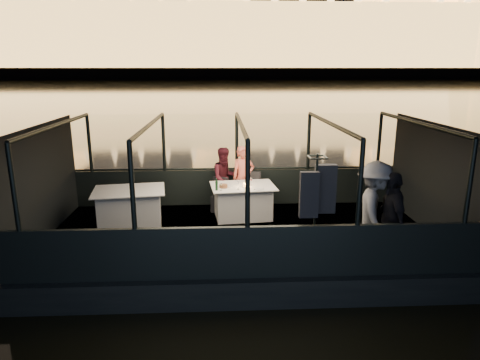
{
  "coord_description": "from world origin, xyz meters",
  "views": [
    {
      "loc": [
        -0.44,
        -8.46,
        3.88
      ],
      "look_at": [
        0.0,
        0.4,
        1.55
      ],
      "focal_mm": 32.0,
      "sensor_mm": 36.0,
      "label": 1
    }
  ],
  "objects_px": {
    "dining_table_central": "(243,201)",
    "chair_port_right": "(252,193)",
    "coat_stand": "(315,218)",
    "chair_port_left": "(221,193)",
    "passenger_stripe": "(374,213)",
    "person_woman_coral": "(243,178)",
    "wine_bottle": "(217,184)",
    "person_man_maroon": "(225,179)",
    "passenger_dark": "(391,217)",
    "dining_table_aft": "(130,208)"
  },
  "relations": [
    {
      "from": "passenger_dark",
      "to": "passenger_stripe",
      "type": "bearing_deg",
      "value": -132.09
    },
    {
      "from": "chair_port_right",
      "to": "person_woman_coral",
      "type": "bearing_deg",
      "value": 146.76
    },
    {
      "from": "dining_table_aft",
      "to": "wine_bottle",
      "type": "xyz_separation_m",
      "value": [
        1.91,
        0.03,
        0.53
      ]
    },
    {
      "from": "person_man_maroon",
      "to": "coat_stand",
      "type": "bearing_deg",
      "value": -88.65
    },
    {
      "from": "passenger_dark",
      "to": "wine_bottle",
      "type": "bearing_deg",
      "value": -122.91
    },
    {
      "from": "person_woman_coral",
      "to": "person_man_maroon",
      "type": "distance_m",
      "value": 0.45
    },
    {
      "from": "dining_table_aft",
      "to": "chair_port_right",
      "type": "xyz_separation_m",
      "value": [
        2.77,
        0.84,
        0.06
      ]
    },
    {
      "from": "chair_port_left",
      "to": "coat_stand",
      "type": "height_order",
      "value": "coat_stand"
    },
    {
      "from": "person_man_maroon",
      "to": "wine_bottle",
      "type": "height_order",
      "value": "person_man_maroon"
    },
    {
      "from": "dining_table_central",
      "to": "passenger_dark",
      "type": "distance_m",
      "value": 3.55
    },
    {
      "from": "dining_table_central",
      "to": "person_woman_coral",
      "type": "height_order",
      "value": "person_woman_coral"
    },
    {
      "from": "chair_port_right",
      "to": "passenger_stripe",
      "type": "height_order",
      "value": "passenger_stripe"
    },
    {
      "from": "passenger_dark",
      "to": "coat_stand",
      "type": "bearing_deg",
      "value": -82.97
    },
    {
      "from": "chair_port_left",
      "to": "passenger_stripe",
      "type": "height_order",
      "value": "passenger_stripe"
    },
    {
      "from": "chair_port_right",
      "to": "passenger_stripe",
      "type": "distance_m",
      "value": 3.41
    },
    {
      "from": "chair_port_left",
      "to": "person_man_maroon",
      "type": "xyz_separation_m",
      "value": [
        0.11,
        0.27,
        0.3
      ]
    },
    {
      "from": "coat_stand",
      "to": "chair_port_right",
      "type": "bearing_deg",
      "value": 104.91
    },
    {
      "from": "chair_port_left",
      "to": "chair_port_right",
      "type": "bearing_deg",
      "value": 23.99
    },
    {
      "from": "chair_port_right",
      "to": "passenger_dark",
      "type": "bearing_deg",
      "value": -34.46
    },
    {
      "from": "passenger_dark",
      "to": "dining_table_central",
      "type": "bearing_deg",
      "value": -133.4
    },
    {
      "from": "chair_port_right",
      "to": "person_woman_coral",
      "type": "xyz_separation_m",
      "value": [
        -0.21,
        0.27,
        0.3
      ]
    },
    {
      "from": "coat_stand",
      "to": "passenger_stripe",
      "type": "relative_size",
      "value": 1.12
    },
    {
      "from": "dining_table_central",
      "to": "wine_bottle",
      "type": "relative_size",
      "value": 5.43
    },
    {
      "from": "passenger_dark",
      "to": "person_woman_coral",
      "type": "bearing_deg",
      "value": -141.09
    },
    {
      "from": "chair_port_left",
      "to": "passenger_stripe",
      "type": "xyz_separation_m",
      "value": [
        2.75,
        -2.75,
        0.4
      ]
    },
    {
      "from": "dining_table_aft",
      "to": "wine_bottle",
      "type": "relative_size",
      "value": 5.72
    },
    {
      "from": "dining_table_aft",
      "to": "chair_port_right",
      "type": "bearing_deg",
      "value": 16.79
    },
    {
      "from": "wine_bottle",
      "to": "coat_stand",
      "type": "bearing_deg",
      "value": -53.49
    },
    {
      "from": "chair_port_right",
      "to": "coat_stand",
      "type": "height_order",
      "value": "coat_stand"
    },
    {
      "from": "chair_port_right",
      "to": "coat_stand",
      "type": "bearing_deg",
      "value": -56.14
    },
    {
      "from": "chair_port_right",
      "to": "wine_bottle",
      "type": "relative_size",
      "value": 3.49
    },
    {
      "from": "dining_table_central",
      "to": "chair_port_left",
      "type": "height_order",
      "value": "chair_port_left"
    },
    {
      "from": "chair_port_right",
      "to": "coat_stand",
      "type": "relative_size",
      "value": 0.46
    },
    {
      "from": "passenger_stripe",
      "to": "wine_bottle",
      "type": "bearing_deg",
      "value": 69.65
    },
    {
      "from": "person_woman_coral",
      "to": "wine_bottle",
      "type": "relative_size",
      "value": 5.81
    },
    {
      "from": "dining_table_aft",
      "to": "person_man_maroon",
      "type": "relative_size",
      "value": 1.0
    },
    {
      "from": "person_woman_coral",
      "to": "chair_port_left",
      "type": "bearing_deg",
      "value": -168.21
    },
    {
      "from": "chair_port_left",
      "to": "coat_stand",
      "type": "relative_size",
      "value": 0.4
    },
    {
      "from": "dining_table_central",
      "to": "chair_port_right",
      "type": "distance_m",
      "value": 0.52
    },
    {
      "from": "coat_stand",
      "to": "passenger_stripe",
      "type": "distance_m",
      "value": 1.21
    },
    {
      "from": "passenger_stripe",
      "to": "passenger_dark",
      "type": "xyz_separation_m",
      "value": [
        0.22,
        -0.22,
        0.0
      ]
    },
    {
      "from": "passenger_dark",
      "to": "chair_port_right",
      "type": "bearing_deg",
      "value": -141.19
    },
    {
      "from": "dining_table_central",
      "to": "passenger_stripe",
      "type": "distance_m",
      "value": 3.24
    },
    {
      "from": "dining_table_central",
      "to": "passenger_dark",
      "type": "relative_size",
      "value": 0.87
    },
    {
      "from": "person_woman_coral",
      "to": "chair_port_right",
      "type": "bearing_deg",
      "value": -66.18
    },
    {
      "from": "dining_table_central",
      "to": "passenger_dark",
      "type": "bearing_deg",
      "value": -45.62
    },
    {
      "from": "passenger_stripe",
      "to": "passenger_dark",
      "type": "height_order",
      "value": "passenger_stripe"
    },
    {
      "from": "wine_bottle",
      "to": "person_woman_coral",
      "type": "bearing_deg",
      "value": 58.97
    },
    {
      "from": "dining_table_aft",
      "to": "passenger_stripe",
      "type": "height_order",
      "value": "passenger_stripe"
    },
    {
      "from": "coat_stand",
      "to": "passenger_dark",
      "type": "height_order",
      "value": "coat_stand"
    }
  ]
}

